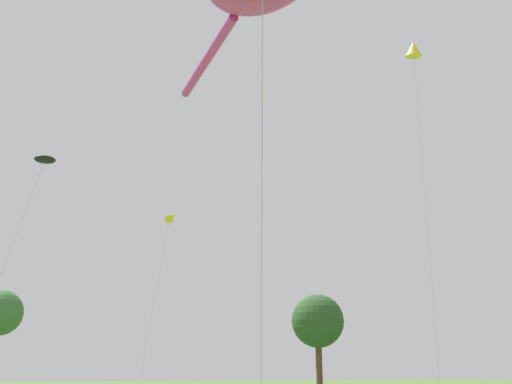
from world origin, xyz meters
TOP-DOWN VIEW (x-y plane):
  - small_kite_bird_shape at (2.95, 28.09)m, footprint 2.45×2.36m
  - small_kite_diamond_red at (-4.41, 25.46)m, footprint 3.36×0.88m
  - small_kite_streamer_purple at (10.74, 15.32)m, footprint 1.49×1.72m
  - tree_oak_left at (28.58, 51.43)m, footprint 5.68×5.68m
  - tree_pine_center at (-2.72, 60.69)m, footprint 4.47×4.47m

SIDE VIEW (x-z plane):
  - tree_oak_left at x=28.58m, z-range 2.20..12.40m
  - tree_pine_center at x=-2.72m, z-range 2.63..12.53m
  - small_kite_bird_shape at x=2.95m, z-range 4.01..14.84m
  - small_kite_diamond_red at x=-4.41m, z-range 5.80..18.06m
  - small_kite_streamer_purple at x=10.74m, z-range 8.23..25.69m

